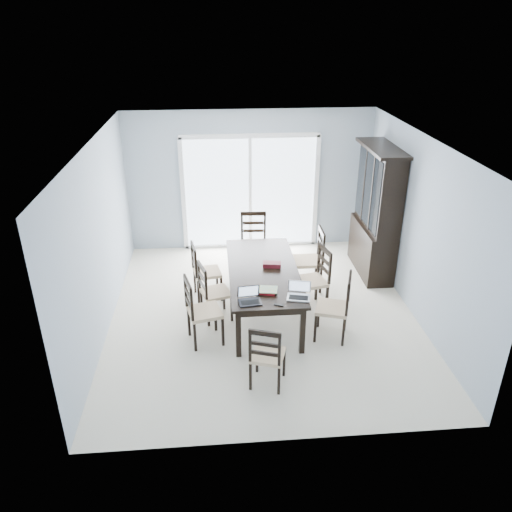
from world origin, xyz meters
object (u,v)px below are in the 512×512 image
(game_box, at_px, (272,265))
(hot_tub, at_px, (232,206))
(chair_left_mid, at_px, (210,286))
(chair_right_mid, at_px, (317,272))
(chair_left_far, at_px, (201,266))
(cell_phone, at_px, (279,305))
(chair_left_near, at_px, (197,304))
(chair_right_far, at_px, (313,253))
(laptop_silver, at_px, (299,295))
(chair_end_far, at_px, (254,235))
(dining_table, at_px, (263,274))
(china_hutch, at_px, (376,213))
(chair_right_near, at_px, (340,300))
(laptop_dark, at_px, (250,300))
(chair_end_near, at_px, (266,351))

(game_box, xyz_separation_m, hot_tub, (-0.44, 3.41, -0.32))
(chair_left_mid, distance_m, chair_right_mid, 1.62)
(chair_left_far, height_order, cell_phone, chair_left_far)
(chair_left_near, bearing_deg, cell_phone, 57.10)
(game_box, bearing_deg, chair_right_mid, 3.89)
(chair_right_far, bearing_deg, laptop_silver, 163.02)
(chair_end_far, height_order, hot_tub, chair_end_far)
(chair_right_far, xyz_separation_m, cell_phone, (-0.79, -1.75, 0.13))
(dining_table, distance_m, china_hutch, 2.41)
(chair_right_near, relative_size, game_box, 4.28)
(chair_left_near, height_order, chair_right_near, chair_left_near)
(laptop_silver, bearing_deg, laptop_dark, -161.40)
(laptop_dark, relative_size, game_box, 1.18)
(chair_left_mid, relative_size, game_box, 3.98)
(china_hutch, relative_size, chair_end_far, 1.87)
(china_hutch, height_order, chair_end_near, china_hutch)
(dining_table, distance_m, chair_right_far, 1.17)
(game_box, bearing_deg, chair_end_far, 95.91)
(chair_left_near, xyz_separation_m, chair_right_near, (1.92, -0.05, -0.00))
(chair_left_mid, distance_m, cell_phone, 1.30)
(chair_left_mid, xyz_separation_m, game_box, (0.92, 0.15, 0.23))
(chair_left_mid, bearing_deg, hot_tub, 155.34)
(china_hutch, relative_size, chair_right_mid, 1.93)
(china_hutch, height_order, cell_phone, china_hutch)
(chair_left_near, distance_m, chair_right_far, 2.30)
(cell_phone, bearing_deg, chair_left_near, -174.00)
(chair_left_far, bearing_deg, chair_right_mid, 65.58)
(chair_end_near, bearing_deg, chair_right_near, 59.31)
(chair_right_near, distance_m, chair_end_far, 2.44)
(laptop_silver, bearing_deg, game_box, 117.69)
(laptop_silver, height_order, game_box, laptop_silver)
(china_hutch, bearing_deg, laptop_silver, -128.11)
(china_hutch, xyz_separation_m, chair_left_mid, (-2.81, -1.32, -0.52))
(chair_right_near, bearing_deg, chair_right_far, 21.39)
(dining_table, xyz_separation_m, chair_left_far, (-0.91, 0.57, -0.11))
(game_box, bearing_deg, chair_right_far, 41.84)
(laptop_silver, xyz_separation_m, cell_phone, (-0.28, -0.15, -0.04))
(chair_right_far, bearing_deg, chair_end_far, 49.58)
(chair_end_near, height_order, laptop_dark, chair_end_near)
(chair_right_near, distance_m, hot_tub, 4.37)
(chair_right_far, bearing_deg, chair_right_mid, 174.81)
(chair_end_near, height_order, hot_tub, chair_end_near)
(chair_right_far, distance_m, hot_tub, 2.99)
(chair_left_mid, xyz_separation_m, chair_right_mid, (1.61, 0.19, 0.05))
(chair_end_far, relative_size, hot_tub, 0.65)
(cell_phone, relative_size, hot_tub, 0.07)
(chair_left_far, xyz_separation_m, game_box, (1.05, -0.49, 0.22))
(chair_left_far, bearing_deg, chair_right_far, 85.72)
(chair_left_near, distance_m, chair_end_far, 2.37)
(chair_right_near, xyz_separation_m, game_box, (-0.83, 0.77, 0.19))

